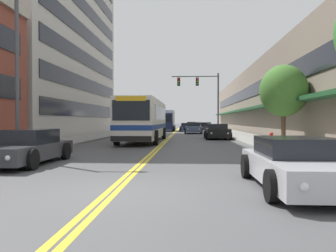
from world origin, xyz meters
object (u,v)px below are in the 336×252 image
Objects in this scene: city_bus at (144,119)px; car_slate_blue_moving_third at (193,128)px; car_dark_grey_parked_left_near at (27,148)px; street_tree_right_mid at (284,91)px; car_beige_moving_lead at (191,126)px; street_lamp_left_near at (22,55)px; traffic_signal_mast at (203,91)px; fire_hydrant at (271,141)px; car_champagne_parked_left_far at (134,130)px; box_truck at (166,120)px; car_navy_moving_second at (187,127)px; car_charcoal_parked_right_far at (206,127)px; car_silver_parked_right_foreground at (298,164)px; car_black_parked_right_mid at (217,132)px.

car_slate_blue_moving_third is at bearing 75.79° from city_bus.
car_dark_grey_parked_left_near is at bearing -102.85° from car_slate_blue_moving_third.
car_slate_blue_moving_third is 0.96× the size of street_tree_right_mid.
street_lamp_left_near is (-7.54, -49.89, 3.69)m from car_beige_moving_lead.
traffic_signal_mast is 1.40× the size of street_tree_right_mid.
city_bus reaches higher than car_beige_moving_lead.
city_bus reaches higher than fire_hydrant.
car_dark_grey_parked_left_near is 0.67× the size of street_lamp_left_near.
box_truck is at bearing 77.05° from car_champagne_parked_left_far.
car_navy_moving_second is 8.04m from car_slate_blue_moving_third.
traffic_signal_mast reaches higher than car_navy_moving_second.
box_truck is at bearing 174.13° from car_charcoal_parked_right_far.
traffic_signal_mast is at bearing -87.78° from car_beige_moving_lead.
fire_hydrant is at bearing 26.38° from car_dark_grey_parked_left_near.
car_navy_moving_second is at bearing 79.45° from street_lamp_left_near.
street_lamp_left_near reaches higher than street_tree_right_mid.
car_silver_parked_right_foreground is 1.06× the size of car_navy_moving_second.
fire_hydrant is (1.63, 8.95, 0.01)m from car_silver_parked_right_foreground.
car_black_parked_right_mid is 12.44m from car_slate_blue_moving_third.
car_silver_parked_right_foreground is 1.08× the size of car_charcoal_parked_right_far.
car_beige_moving_lead is (4.10, 37.84, -1.13)m from city_bus.
car_beige_moving_lead is (6.90, 25.42, 0.06)m from car_champagne_parked_left_far.
box_truck reaches higher than car_charcoal_parked_right_far.
city_bus is 12.80m from street_lamp_left_near.
car_slate_blue_moving_third reaches higher than car_champagne_parked_left_far.
car_charcoal_parked_right_far reaches higher than car_navy_moving_second.
car_beige_moving_lead is 4.73× the size of fire_hydrant.
traffic_signal_mast is at bearing 104.71° from street_tree_right_mid.
car_silver_parked_right_foreground is 42.65m from box_truck.
traffic_signal_mast is at bearing -68.37° from box_truck.
car_champagne_parked_left_far is at bearing 106.44° from car_silver_parked_right_foreground.
traffic_signal_mast reaches higher than city_bus.
car_silver_parked_right_foreground is 20.91m from car_black_parked_right_mid.
car_black_parked_right_mid is at bearing 97.85° from fire_hydrant.
car_dark_grey_parked_left_near is at bearing -97.50° from car_beige_moving_lead.
car_navy_moving_second reaches higher than fire_hydrant.
car_dark_grey_parked_left_near is (-2.64, -13.34, -1.15)m from city_bus.
car_silver_parked_right_foreground is at bearing -88.08° from car_beige_moving_lead.
car_slate_blue_moving_third is at bearing -66.33° from box_truck.
city_bus is 2.59× the size of car_silver_parked_right_foreground.
car_champagne_parked_left_far is at bearing 126.61° from street_tree_right_mid.
car_beige_moving_lead reaches higher than car_champagne_parked_left_far.
box_truck is at bearing 84.55° from street_lamp_left_near.
box_truck is at bearing 89.80° from city_bus.
car_champagne_parked_left_far is at bearing 102.74° from city_bus.
car_dark_grey_parked_left_near is at bearing -116.70° from car_black_parked_right_mid.
car_champagne_parked_left_far is 0.61× the size of street_lamp_left_near.
city_bus is 2.60× the size of car_black_parked_right_mid.
car_navy_moving_second is at bearing 98.95° from traffic_signal_mast.
city_bus is 1.57× the size of box_truck.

